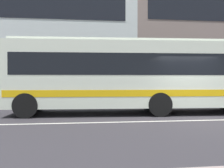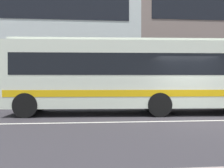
# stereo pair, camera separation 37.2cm
# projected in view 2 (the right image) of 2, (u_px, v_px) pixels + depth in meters

# --- Properties ---
(ground_plane) EXTENTS (160.00, 160.00, 0.00)m
(ground_plane) POSITION_uv_depth(u_px,v_px,m) (200.00, 121.00, 9.46)
(ground_plane) COLOR #353237
(lane_centre_line) EXTENTS (60.00, 0.16, 0.01)m
(lane_centre_line) POSITION_uv_depth(u_px,v_px,m) (200.00, 121.00, 9.46)
(lane_centre_line) COLOR silver
(lane_centre_line) RESTS_ON ground_plane
(transit_bus) EXTENTS (11.61, 3.15, 3.28)m
(transit_bus) POSITION_uv_depth(u_px,v_px,m) (138.00, 74.00, 11.64)
(transit_bus) COLOR silver
(transit_bus) RESTS_ON ground_plane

